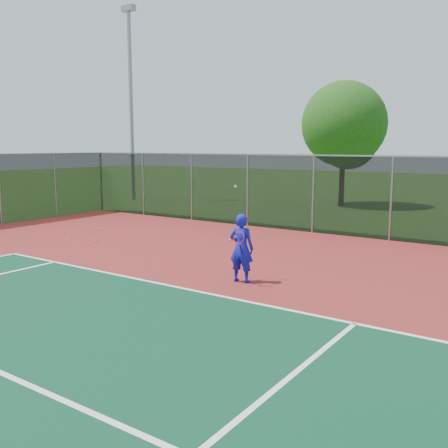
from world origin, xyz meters
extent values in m
plane|color=#2B5C1A|center=(0.00, 0.00, 0.00)|extent=(120.00, 120.00, 0.00)
cube|color=maroon|center=(0.00, 2.00, 0.01)|extent=(30.00, 20.00, 0.02)
cube|color=white|center=(2.00, 3.00, 0.03)|extent=(22.00, 0.10, 0.00)
cube|color=black|center=(0.00, 12.00, 1.52)|extent=(30.00, 0.04, 3.00)
cube|color=gray|center=(0.00, 12.00, 3.02)|extent=(30.00, 0.06, 0.06)
imported|color=#1416BE|center=(-1.39, 4.30, 0.88)|extent=(0.68, 0.51, 1.71)
cylinder|color=black|center=(-1.24, 4.05, 0.90)|extent=(0.03, 0.15, 0.27)
torus|color=#A51414|center=(-1.24, 3.95, 1.20)|extent=(0.30, 0.13, 0.29)
sphere|color=#BBDE19|center=(-1.64, 4.40, 2.38)|extent=(0.07, 0.07, 0.07)
sphere|color=#BBDE19|center=(-10.83, 6.31, 0.06)|extent=(0.07, 0.07, 0.07)
sphere|color=#BBDE19|center=(-10.29, 7.61, 0.06)|extent=(0.07, 0.07, 0.07)
sphere|color=#BBDE19|center=(-8.49, 5.85, 0.06)|extent=(0.07, 0.07, 0.07)
sphere|color=#BBDE19|center=(-4.65, 8.63, 0.06)|extent=(0.07, 0.07, 0.07)
cylinder|color=gray|center=(-17.53, 16.89, 5.69)|extent=(0.24, 0.24, 11.38)
cube|color=gray|center=(-17.53, 16.89, 11.55)|extent=(0.90, 0.40, 0.35)
cylinder|color=#361E13|center=(-5.49, 21.36, 1.34)|extent=(0.30, 0.30, 2.67)
sphere|color=#1A4713|center=(-5.49, 21.36, 4.60)|extent=(4.75, 4.75, 4.75)
sphere|color=#1A4713|center=(-5.09, 21.06, 3.71)|extent=(3.27, 3.27, 3.27)
camera|label=1|loc=(5.08, -5.87, 3.35)|focal=40.00mm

